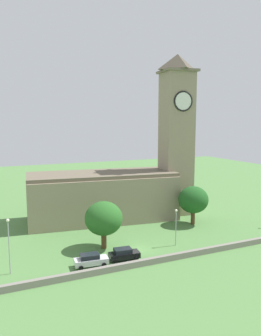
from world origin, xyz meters
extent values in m
plane|color=#517F42|center=(0.00, 15.00, 0.00)|extent=(200.00, 200.00, 0.00)
cube|color=gray|center=(0.68, 18.55, 4.60)|extent=(31.47, 15.66, 9.19)
cube|color=#675C4A|center=(0.68, 18.55, 9.54)|extent=(31.35, 14.71, 0.70)
cube|color=gray|center=(17.18, 16.46, 15.35)|extent=(6.84, 6.84, 30.70)
cube|color=#736753|center=(17.18, 16.46, 30.95)|extent=(7.94, 7.94, 0.50)
pyramid|color=brown|center=(17.18, 16.46, 32.89)|extent=(7.18, 7.18, 3.37)
cylinder|color=white|center=(16.79, 13.37, 24.56)|extent=(3.90, 0.61, 3.92)
torus|color=black|center=(16.79, 13.37, 24.56)|extent=(4.28, 0.89, 4.27)
cylinder|color=white|center=(20.28, 16.07, 24.56)|extent=(0.61, 3.90, 3.92)
torus|color=black|center=(20.28, 16.07, 24.56)|extent=(0.89, 4.28, 4.27)
cube|color=gray|center=(0.00, -5.83, 0.46)|extent=(51.36, 0.70, 0.91)
cube|color=silver|center=(-8.55, -2.95, 0.75)|extent=(4.93, 2.34, 0.83)
cube|color=#1E232B|center=(-8.78, -2.93, 1.49)|extent=(2.82, 1.90, 0.66)
cylinder|color=black|center=(-6.84, -2.20, 0.33)|extent=(0.70, 0.40, 0.66)
cylinder|color=black|center=(-7.03, -4.04, 0.33)|extent=(0.70, 0.40, 0.66)
cylinder|color=black|center=(-10.06, -1.86, 0.33)|extent=(0.70, 0.40, 0.66)
cylinder|color=black|center=(-10.25, -3.70, 0.33)|extent=(0.70, 0.40, 0.66)
cube|color=black|center=(-3.40, -2.83, 0.73)|extent=(4.71, 2.35, 0.81)
cube|color=#1E232B|center=(-3.63, -2.80, 1.46)|extent=(2.70, 1.91, 0.65)
cylinder|color=black|center=(-1.77, -2.05, 0.33)|extent=(0.68, 0.41, 0.65)
cylinder|color=black|center=(-1.97, -3.93, 0.33)|extent=(0.68, 0.41, 0.65)
cylinder|color=black|center=(-4.84, -1.73, 0.33)|extent=(0.68, 0.41, 0.65)
cylinder|color=black|center=(-5.04, -3.61, 0.33)|extent=(0.68, 0.41, 0.65)
cylinder|color=#9EA0A5|center=(-19.27, -0.86, 3.62)|extent=(0.14, 0.14, 7.24)
sphere|color=#F4EFCC|center=(-19.27, -0.86, 7.46)|extent=(0.44, 0.44, 0.44)
cylinder|color=#9EA0A5|center=(6.65, -0.94, 2.86)|extent=(0.14, 0.14, 5.73)
sphere|color=#F4EFCC|center=(6.65, -0.94, 5.95)|extent=(0.44, 0.44, 0.44)
cylinder|color=brown|center=(-4.61, 2.79, 1.35)|extent=(0.85, 0.85, 2.71)
ellipsoid|color=#286023|center=(-4.61, 2.79, 4.99)|extent=(6.09, 6.09, 5.48)
cylinder|color=brown|center=(15.94, 7.64, 1.40)|extent=(0.83, 0.83, 2.80)
ellipsoid|color=#1E511E|center=(15.94, 7.64, 5.02)|extent=(5.93, 5.93, 5.34)
camera|label=1|loc=(-21.86, -46.46, 20.39)|focal=35.77mm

